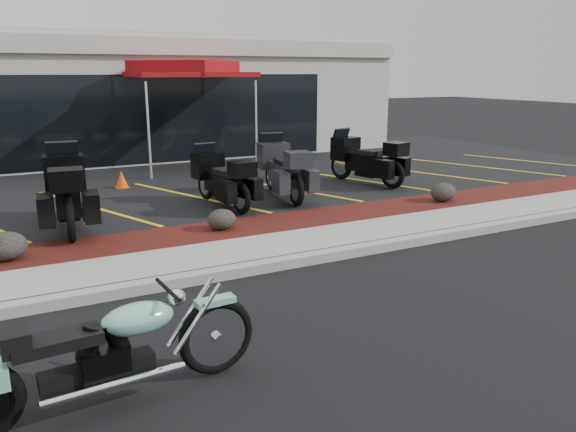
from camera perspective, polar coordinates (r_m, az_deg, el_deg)
ground at (r=7.90m, az=3.68°, el=-6.97°), size 90.00×90.00×0.00m
curb at (r=8.61m, az=0.59°, el=-4.57°), size 24.00×0.25×0.15m
sidewalk at (r=9.20m, az=-1.46°, el=-3.31°), size 24.00×1.20×0.15m
mulch_bed at (r=10.25m, az=-4.41°, el=-1.45°), size 24.00×1.20×0.16m
upper_lot at (r=15.24m, az=-12.43°, el=3.51°), size 26.00×9.60×0.15m
dealership_building at (r=21.12m, az=-17.32°, el=11.46°), size 18.00×8.16×4.00m
boulder_left at (r=9.31m, az=-26.76°, el=-2.76°), size 0.61×0.51×0.43m
boulder_mid at (r=10.01m, az=-6.76°, el=-0.34°), size 0.52×0.43×0.37m
boulder_right at (r=12.56m, az=15.48°, el=2.37°), size 0.57×0.48×0.41m
hero_cruiser at (r=5.55m, az=-7.33°, el=-10.99°), size 2.94×0.93×1.02m
touring_black_front at (r=11.56m, az=-21.71°, el=3.49°), size 1.18×2.60×1.47m
touring_black_mid at (r=12.36m, az=-8.39°, el=4.51°), size 1.06×2.24×1.25m
touring_grey at (r=13.19m, az=-1.68°, el=5.54°), size 1.23×2.46×1.37m
touring_black_rear at (r=14.68m, az=5.45°, el=6.30°), size 1.43×2.43×1.33m
traffic_cone at (r=14.18m, az=-16.55°, el=3.62°), size 0.31×0.31×0.42m
popup_canopy at (r=16.81m, az=-10.40°, el=14.31°), size 3.37×3.37×3.03m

